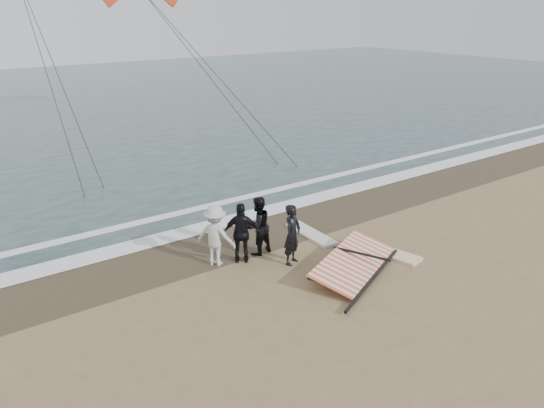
% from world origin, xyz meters
% --- Properties ---
extents(ground, '(120.00, 120.00, 0.00)m').
position_xyz_m(ground, '(0.00, 0.00, 0.00)').
color(ground, '#8C704C').
rests_on(ground, ground).
extents(sea, '(120.00, 54.00, 0.02)m').
position_xyz_m(sea, '(0.00, 33.00, 0.01)').
color(sea, '#233838').
rests_on(sea, ground).
extents(wet_sand, '(120.00, 2.80, 0.01)m').
position_xyz_m(wet_sand, '(0.00, 4.50, 0.01)').
color(wet_sand, '#4C3D2B').
rests_on(wet_sand, ground).
extents(foam_near, '(120.00, 0.90, 0.01)m').
position_xyz_m(foam_near, '(0.00, 5.90, 0.03)').
color(foam_near, white).
rests_on(foam_near, sea).
extents(foam_far, '(120.00, 0.45, 0.01)m').
position_xyz_m(foam_far, '(0.00, 7.60, 0.03)').
color(foam_far, white).
rests_on(foam_far, sea).
extents(man_main, '(0.78, 0.67, 1.81)m').
position_xyz_m(man_main, '(-1.35, 2.14, 0.91)').
color(man_main, black).
rests_on(man_main, ground).
extents(board_white, '(1.10, 2.29, 0.09)m').
position_xyz_m(board_white, '(1.36, 1.01, 0.04)').
color(board_white, white).
rests_on(board_white, ground).
extents(board_cream, '(0.66, 2.15, 0.09)m').
position_xyz_m(board_cream, '(0.36, 3.33, 0.04)').
color(board_cream, silver).
rests_on(board_cream, ground).
extents(trio_cluster, '(2.50, 1.45, 1.83)m').
position_xyz_m(trio_cluster, '(-2.56, 3.24, 0.91)').
color(trio_cluster, black).
rests_on(trio_cluster, ground).
extents(sail_rig, '(3.65, 2.97, 0.49)m').
position_xyz_m(sail_rig, '(-0.31, 0.87, 0.19)').
color(sail_rig, black).
rests_on(sail_rig, ground).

